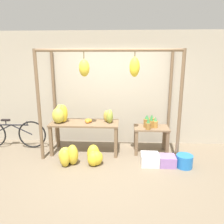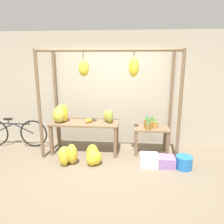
{
  "view_description": "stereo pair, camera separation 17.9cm",
  "coord_description": "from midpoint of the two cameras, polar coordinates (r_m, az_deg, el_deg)",
  "views": [
    {
      "loc": [
        0.32,
        -3.88,
        2.16
      ],
      "look_at": [
        0.05,
        0.88,
        0.98
      ],
      "focal_mm": 35.0,
      "sensor_mm": 36.0,
      "label": 1
    },
    {
      "loc": [
        0.49,
        -3.87,
        2.16
      ],
      "look_at": [
        0.05,
        0.88,
        0.98
      ],
      "focal_mm": 35.0,
      "sensor_mm": 36.0,
      "label": 2
    }
  ],
  "objects": [
    {
      "name": "papaya_pile",
      "position": [
        4.96,
        -1.85,
        -1.19
      ],
      "size": [
        0.25,
        0.27,
        0.29
      ],
      "color": "#93A33D",
      "rests_on": "display_table_main"
    },
    {
      "name": "blue_bucket",
      "position": [
        4.74,
        17.32,
        -12.16
      ],
      "size": [
        0.33,
        0.33,
        0.26
      ],
      "color": "blue",
      "rests_on": "ground_plane"
    },
    {
      "name": "banana_pile_ground_right",
      "position": [
        4.64,
        -5.83,
        -11.54
      ],
      "size": [
        0.4,
        0.43,
        0.4
      ],
      "color": "yellow",
      "rests_on": "ground_plane"
    },
    {
      "name": "banana_pile_ground_left",
      "position": [
        4.71,
        -12.54,
        -11.09
      ],
      "size": [
        0.51,
        0.45,
        0.43
      ],
      "color": "gold",
      "rests_on": "ground_plane"
    },
    {
      "name": "display_table_main",
      "position": [
        5.09,
        -8.13,
        -3.9
      ],
      "size": [
        1.55,
        0.62,
        0.73
      ],
      "color": "brown",
      "rests_on": "ground_plane"
    },
    {
      "name": "fruit_crate_white",
      "position": [
        4.67,
        8.75,
        -12.14
      ],
      "size": [
        0.36,
        0.34,
        0.24
      ],
      "color": "silver",
      "rests_on": "ground_plane"
    },
    {
      "name": "orange_pile",
      "position": [
        5.01,
        -7.23,
        -2.28
      ],
      "size": [
        0.17,
        0.19,
        0.1
      ],
      "color": "orange",
      "rests_on": "display_table_main"
    },
    {
      "name": "stall_awning",
      "position": [
        4.67,
        -1.75,
        6.76
      ],
      "size": [
        2.97,
        1.15,
        2.34
      ],
      "color": "brown",
      "rests_on": "ground_plane"
    },
    {
      "name": "fruit_crate_purple",
      "position": [
        4.71,
        13.13,
        -12.32
      ],
      "size": [
        0.33,
        0.3,
        0.22
      ],
      "color": "#9970B7",
      "rests_on": "ground_plane"
    },
    {
      "name": "display_table_side",
      "position": [
        5.13,
        9.18,
        -5.52
      ],
      "size": [
        0.79,
        0.49,
        0.62
      ],
      "color": "brown",
      "rests_on": "ground_plane"
    },
    {
      "name": "banana_pile_on_table",
      "position": [
        5.13,
        -14.32,
        -0.51
      ],
      "size": [
        0.4,
        0.49,
        0.41
      ],
      "color": "yellow",
      "rests_on": "display_table_main"
    },
    {
      "name": "parked_bicycle",
      "position": [
        5.94,
        -25.44,
        -5.15
      ],
      "size": [
        1.68,
        0.08,
        0.72
      ],
      "color": "black",
      "rests_on": "ground_plane"
    },
    {
      "name": "shop_wall_back",
      "position": [
        5.52,
        -1.1,
        5.99
      ],
      "size": [
        8.0,
        0.08,
        2.8
      ],
      "color": "#B2A893",
      "rests_on": "ground_plane"
    },
    {
      "name": "pineapple_cluster",
      "position": [
        5.03,
        8.94,
        -2.68
      ],
      "size": [
        0.32,
        0.42,
        0.3
      ],
      "color": "#B27F38",
      "rests_on": "display_table_side"
    },
    {
      "name": "ground_plane",
      "position": [
        4.45,
        -2.55,
        -15.12
      ],
      "size": [
        20.0,
        20.0,
        0.0
      ],
      "primitive_type": "plane",
      "color": "#756651"
    }
  ]
}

